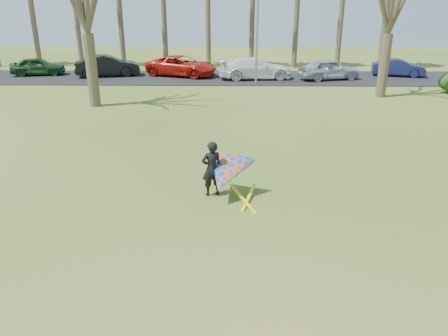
{
  "coord_description": "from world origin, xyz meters",
  "views": [
    {
      "loc": [
        0.24,
        -10.72,
        6.06
      ],
      "look_at": [
        0.0,
        2.0,
        1.1
      ],
      "focal_mm": 35.0,
      "sensor_mm": 36.0,
      "label": 1
    }
  ],
  "objects_px": {
    "streetlight": "(260,22)",
    "car_1": "(108,66)",
    "car_2": "(182,66)",
    "car_4": "(329,69)",
    "car_0": "(38,66)",
    "kite_flyer": "(224,173)",
    "car_3": "(255,68)",
    "car_5": "(398,68)"
  },
  "relations": [
    {
      "from": "streetlight",
      "to": "car_2",
      "type": "height_order",
      "value": "streetlight"
    },
    {
      "from": "car_3",
      "to": "kite_flyer",
      "type": "distance_m",
      "value": 22.3
    },
    {
      "from": "streetlight",
      "to": "car_0",
      "type": "distance_m",
      "value": 18.85
    },
    {
      "from": "car_0",
      "to": "car_2",
      "type": "xyz_separation_m",
      "value": [
        12.0,
        -0.09,
        0.08
      ]
    },
    {
      "from": "car_2",
      "to": "kite_flyer",
      "type": "height_order",
      "value": "kite_flyer"
    },
    {
      "from": "streetlight",
      "to": "car_5",
      "type": "distance_m",
      "value": 12.91
    },
    {
      "from": "streetlight",
      "to": "car_5",
      "type": "xyz_separation_m",
      "value": [
        11.73,
        3.92,
        -3.71
      ]
    },
    {
      "from": "streetlight",
      "to": "car_2",
      "type": "distance_m",
      "value": 7.99
    },
    {
      "from": "car_1",
      "to": "car_2",
      "type": "bearing_deg",
      "value": -101.59
    },
    {
      "from": "streetlight",
      "to": "car_1",
      "type": "height_order",
      "value": "streetlight"
    },
    {
      "from": "car_3",
      "to": "car_1",
      "type": "bearing_deg",
      "value": 78.61
    },
    {
      "from": "car_1",
      "to": "car_5",
      "type": "bearing_deg",
      "value": -103.27
    },
    {
      "from": "car_0",
      "to": "car_5",
      "type": "xyz_separation_m",
      "value": [
        29.82,
        0.09,
        -0.04
      ]
    },
    {
      "from": "kite_flyer",
      "to": "car_1",
      "type": "bearing_deg",
      "value": 113.24
    },
    {
      "from": "car_5",
      "to": "car_3",
      "type": "bearing_deg",
      "value": 111.38
    },
    {
      "from": "car_0",
      "to": "car_4",
      "type": "distance_m",
      "value": 23.82
    },
    {
      "from": "car_5",
      "to": "car_0",
      "type": "bearing_deg",
      "value": 104.19
    },
    {
      "from": "car_0",
      "to": "kite_flyer",
      "type": "distance_m",
      "value": 28.5
    },
    {
      "from": "car_1",
      "to": "car_2",
      "type": "distance_m",
      "value": 6.07
    },
    {
      "from": "car_2",
      "to": "car_3",
      "type": "height_order",
      "value": "car_3"
    },
    {
      "from": "car_2",
      "to": "kite_flyer",
      "type": "bearing_deg",
      "value": -150.45
    },
    {
      "from": "streetlight",
      "to": "car_0",
      "type": "bearing_deg",
      "value": 168.06
    },
    {
      "from": "streetlight",
      "to": "kite_flyer",
      "type": "bearing_deg",
      "value": -96.25
    },
    {
      "from": "car_1",
      "to": "car_4",
      "type": "bearing_deg",
      "value": -108.37
    },
    {
      "from": "car_5",
      "to": "car_1",
      "type": "bearing_deg",
      "value": 105.18
    },
    {
      "from": "streetlight",
      "to": "car_4",
      "type": "bearing_deg",
      "value": 21.24
    },
    {
      "from": "streetlight",
      "to": "car_1",
      "type": "relative_size",
      "value": 1.56
    },
    {
      "from": "car_0",
      "to": "kite_flyer",
      "type": "xyz_separation_m",
      "value": [
        15.92,
        -23.64,
        0.06
      ]
    },
    {
      "from": "streetlight",
      "to": "car_1",
      "type": "xyz_separation_m",
      "value": [
        -12.15,
        3.43,
        -3.56
      ]
    },
    {
      "from": "car_1",
      "to": "car_2",
      "type": "relative_size",
      "value": 0.88
    },
    {
      "from": "car_1",
      "to": "car_4",
      "type": "relative_size",
      "value": 1.08
    },
    {
      "from": "car_4",
      "to": "car_5",
      "type": "xyz_separation_m",
      "value": [
        6.06,
        1.71,
        -0.12
      ]
    },
    {
      "from": "car_1",
      "to": "car_5",
      "type": "relative_size",
      "value": 1.23
    },
    {
      "from": "car_3",
      "to": "kite_flyer",
      "type": "height_order",
      "value": "kite_flyer"
    },
    {
      "from": "car_4",
      "to": "car_1",
      "type": "bearing_deg",
      "value": 71.0
    },
    {
      "from": "streetlight",
      "to": "kite_flyer",
      "type": "height_order",
      "value": "streetlight"
    },
    {
      "from": "kite_flyer",
      "to": "car_5",
      "type": "bearing_deg",
      "value": 59.64
    },
    {
      "from": "streetlight",
      "to": "kite_flyer",
      "type": "distance_m",
      "value": 20.26
    },
    {
      "from": "kite_flyer",
      "to": "car_3",
      "type": "bearing_deg",
      "value": 84.69
    },
    {
      "from": "car_2",
      "to": "car_3",
      "type": "distance_m",
      "value": 6.13
    },
    {
      "from": "car_3",
      "to": "car_4",
      "type": "height_order",
      "value": "car_3"
    },
    {
      "from": "car_4",
      "to": "kite_flyer",
      "type": "xyz_separation_m",
      "value": [
        -7.85,
        -22.02,
        -0.01
      ]
    }
  ]
}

